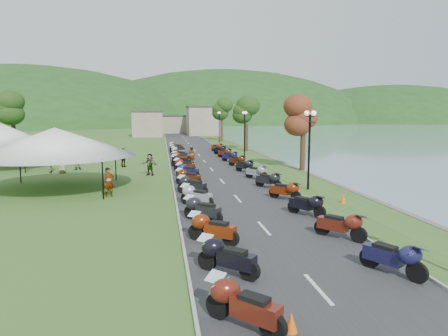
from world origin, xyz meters
name	(u,v)px	position (x,y,z in m)	size (l,w,h in m)	color
road	(199,155)	(0.00, 40.00, 0.01)	(7.00, 120.00, 0.02)	#333335
hills_backdrop	(170,122)	(0.00, 200.00, 0.00)	(360.00, 120.00, 76.00)	#285621
far_building	(171,123)	(-2.00, 85.00, 2.50)	(18.00, 16.00, 5.00)	gray
moto_row_left	(188,174)	(-2.43, 22.16, 0.55)	(2.60, 48.28, 1.10)	#331411
moto_row_right	(250,169)	(2.56, 24.17, 0.55)	(2.60, 41.50, 1.10)	#331411
vendor_tent_main	(56,159)	(-10.91, 20.44, 2.00)	(6.58, 6.58, 4.00)	white
vendor_tent_side	(3,147)	(-17.91, 31.02, 2.00)	(5.02, 5.02, 4.00)	white
tree_lakeside	(303,127)	(7.59, 26.25, 3.69)	(2.65, 2.65, 7.37)	#2A4F19
pedestrian_a	(109,197)	(-7.38, 17.78, 0.00)	(0.64, 0.46, 1.74)	slate
pedestrian_b	(77,170)	(-11.60, 29.75, 0.00)	(0.78, 0.43, 1.61)	slate
pedestrian_c	(50,172)	(-13.43, 28.42, 0.00)	(1.13, 0.47, 1.75)	slate
traffic_cone_near	(291,323)	(-1.46, 1.98, 0.24)	(0.31, 0.31, 0.48)	#F2590C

